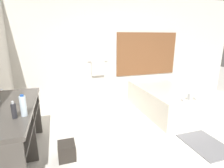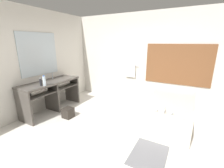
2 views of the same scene
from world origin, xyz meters
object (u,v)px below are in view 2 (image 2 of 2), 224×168
water_bottle_1 (44,81)px  soap_dispenser (41,82)px  bathtub (169,109)px  waste_bin (68,113)px

water_bottle_1 → soap_dispenser: (-0.09, -0.03, -0.03)m
bathtub → soap_dispenser: (-2.78, -1.31, 0.63)m
water_bottle_1 → soap_dispenser: size_ratio=1.27×
water_bottle_1 → waste_bin: size_ratio=1.01×
waste_bin → water_bottle_1: bearing=-149.5°
bathtub → waste_bin: (-2.27, -1.02, -0.19)m
bathtub → soap_dispenser: soap_dispenser is taller
soap_dispenser → waste_bin: 1.00m
water_bottle_1 → waste_bin: water_bottle_1 is taller
bathtub → water_bottle_1: water_bottle_1 is taller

